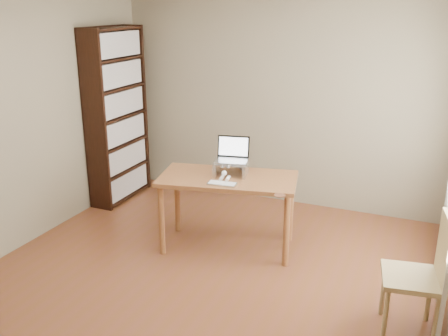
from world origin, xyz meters
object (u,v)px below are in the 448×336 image
Objects in this scene: keyboard at (222,184)px; chair at (424,273)px; bookshelf at (117,116)px; desk at (228,187)px; laptop at (233,155)px; cat at (230,166)px.

keyboard is 0.29× the size of chair.
bookshelf is 1.95m from desk.
laptop reaches higher than desk.
bookshelf is 1.87m from laptop.
laptop reaches higher than keyboard.
cat is (-0.02, -0.03, -0.12)m from laptop.
laptop reaches higher than cat.
chair is (1.81, -0.50, -0.25)m from keyboard.
keyboard is 1.89m from chair.
desk is 0.21m from cat.
bookshelf reaches higher than laptop.
keyboard is at bearing -96.61° from laptop.
bookshelf is 2.05m from keyboard.
cat is (-0.02, 0.11, 0.17)m from desk.
bookshelf reaches higher than keyboard.
keyboard is (0.03, -0.22, 0.11)m from desk.
cat is (-0.06, 0.33, 0.06)m from keyboard.
cat is at bearing -144.06° from laptop.
laptop is 1.27× the size of keyboard.
cat is at bearing 89.52° from desk.
keyboard is 0.57× the size of cat.
bookshelf is at bearing 146.32° from keyboard.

